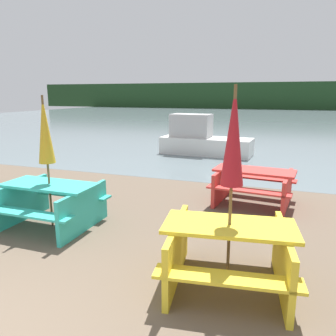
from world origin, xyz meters
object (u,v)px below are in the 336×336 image
at_px(picnic_table_yellow, 228,250).
at_px(boat, 202,140).
at_px(umbrella_crimson, 233,138).
at_px(picnic_table_teal, 51,201).
at_px(umbrella_gold, 45,131).
at_px(picnic_table_red, 254,183).

bearing_deg(picnic_table_yellow, boat, 105.79).
bearing_deg(umbrella_crimson, picnic_table_teal, 165.83).
height_order(picnic_table_yellow, picnic_table_teal, picnic_table_yellow).
bearing_deg(umbrella_gold, picnic_table_yellow, -14.17).
distance_m(picnic_table_yellow, umbrella_crimson, 1.32).
bearing_deg(picnic_table_yellow, picnic_table_teal, 165.83).
xyz_separation_m(picnic_table_teal, umbrella_gold, (-0.00, 0.00, 1.21)).
height_order(umbrella_gold, boat, umbrella_gold).
bearing_deg(picnic_table_red, umbrella_gold, -143.36).
relative_size(picnic_table_yellow, picnic_table_teal, 1.06).
bearing_deg(umbrella_gold, picnic_table_red, 36.64).
height_order(picnic_table_red, umbrella_crimson, umbrella_crimson).
bearing_deg(picnic_table_red, picnic_table_teal, -143.36).
height_order(picnic_table_yellow, umbrella_crimson, umbrella_crimson).
bearing_deg(umbrella_gold, picnic_table_teal, -82.87).
height_order(umbrella_crimson, boat, umbrella_crimson).
height_order(picnic_table_yellow, picnic_table_red, picnic_table_yellow).
height_order(picnic_table_teal, boat, boat).
xyz_separation_m(picnic_table_teal, picnic_table_red, (3.19, 2.38, -0.01)).
distance_m(picnic_table_teal, picnic_table_red, 3.98).
xyz_separation_m(picnic_table_red, umbrella_crimson, (-0.00, -3.18, 1.33)).
bearing_deg(picnic_table_teal, umbrella_crimson, -14.17).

